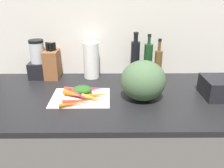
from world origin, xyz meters
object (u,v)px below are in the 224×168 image
object	(u,v)px
paper_towel_roll	(91,60)
bottle_0	(135,59)
carrot_6	(73,89)
knife_block	(52,64)
carrot_4	(98,95)
carrot_0	(93,98)
carrot_7	(73,104)
carrot_2	(77,101)
blender_appliance	(38,62)
bottle_1	(148,61)
winter_squash	(143,81)
bottle_2	(158,63)
carrot_1	(93,89)
carrot_3	(79,95)
carrot_5	(74,94)
cutting_board	(81,97)

from	to	relation	value
paper_towel_roll	bottle_0	xyz separation A→B (cm)	(30.50, -0.98, 1.24)
carrot_6	knife_block	bearing A→B (deg)	124.51
carrot_4	carrot_6	size ratio (longest dim) A/B	1.32
carrot_0	carrot_7	xyz separation A→B (cm)	(-9.93, -6.37, -0.31)
carrot_2	paper_towel_roll	world-z (taller)	paper_towel_roll
carrot_0	paper_towel_roll	bearing A→B (deg)	94.90
carrot_2	blender_appliance	bearing A→B (deg)	127.39
carrot_7	knife_block	world-z (taller)	knife_block
blender_appliance	bottle_1	distance (cm)	76.18
carrot_0	paper_towel_roll	world-z (taller)	paper_towel_roll
carrot_4	winter_squash	size ratio (longest dim) A/B	0.53
bottle_0	carrot_6	bearing A→B (deg)	-147.88
bottle_2	carrot_4	bearing A→B (deg)	-141.74
carrot_1	bottle_2	world-z (taller)	bottle_2
carrot_0	bottle_2	size ratio (longest dim) A/B	0.49
carrot_3	carrot_7	world-z (taller)	carrot_3
carrot_1	bottle_2	size ratio (longest dim) A/B	0.52
carrot_6	blender_appliance	bearing A→B (deg)	136.13
knife_block	bottle_1	xyz separation A→B (cm)	(66.62, -1.59, 2.42)
paper_towel_roll	carrot_6	bearing A→B (deg)	-110.46
carrot_2	bottle_2	distance (cm)	65.60
carrot_3	paper_towel_roll	distance (cm)	37.63
carrot_7	bottle_1	size ratio (longest dim) A/B	0.50
carrot_6	paper_towel_roll	xyz separation A→B (cm)	(9.80, 26.27, 10.09)
winter_squash	blender_appliance	bearing A→B (deg)	152.43
carrot_7	carrot_1	bearing A→B (deg)	64.23
carrot_7	bottle_0	bearing A→B (deg)	49.86
carrot_1	carrot_7	world-z (taller)	carrot_1
carrot_1	carrot_2	size ratio (longest dim) A/B	0.90
carrot_0	carrot_2	xyz separation A→B (cm)	(-8.15, -3.53, -0.10)
carrot_2	winter_squash	size ratio (longest dim) A/B	0.64
carrot_4	bottle_2	distance (cm)	52.34
carrot_0	carrot_3	xyz separation A→B (cm)	(-7.77, 2.65, 0.28)
carrot_7	paper_towel_roll	bearing A→B (deg)	81.63
knife_block	bottle_1	size ratio (longest dim) A/B	0.81
carrot_6	winter_squash	world-z (taller)	winter_squash
bottle_0	bottle_1	size ratio (longest dim) A/B	1.04
carrot_5	bottle_2	size ratio (longest dim) A/B	0.53
carrot_2	carrot_1	bearing A→B (deg)	65.37
blender_appliance	bottle_1	xyz separation A→B (cm)	(76.14, -2.10, 1.19)
carrot_2	carrot_3	bearing A→B (deg)	86.42
cutting_board	carrot_2	bearing A→B (deg)	-95.50
bottle_0	carrot_2	bearing A→B (deg)	-130.63
winter_squash	bottle_2	distance (cm)	36.90
carrot_1	knife_block	bearing A→B (deg)	140.77
carrot_3	bottle_1	distance (cm)	56.11
cutting_board	carrot_2	xyz separation A→B (cm)	(-0.77, -7.99, 1.70)
bottle_0	carrot_7	bearing A→B (deg)	-130.14
cutting_board	carrot_1	size ratio (longest dim) A/B	2.31
carrot_1	paper_towel_roll	size ratio (longest dim) A/B	0.58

